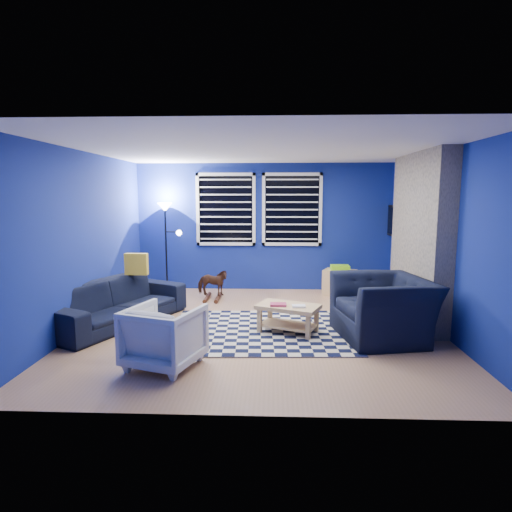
{
  "coord_description": "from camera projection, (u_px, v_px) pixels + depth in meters",
  "views": [
    {
      "loc": [
        0.19,
        -5.94,
        1.89
      ],
      "look_at": [
        -0.07,
        0.3,
        0.99
      ],
      "focal_mm": 30.0,
      "sensor_mm": 36.0,
      "label": 1
    }
  ],
  "objects": [
    {
      "name": "window_left",
      "position": [
        226.0,
        209.0,
        8.39
      ],
      "size": [
        1.17,
        0.06,
        1.42
      ],
      "color": "black",
      "rests_on": "wall_back"
    },
    {
      "name": "armchair_big",
      "position": [
        383.0,
        308.0,
        5.64
      ],
      "size": [
        1.42,
        1.3,
        0.81
      ],
      "primitive_type": "imported",
      "rotation": [
        0.0,
        0.0,
        -1.39
      ],
      "color": "black",
      "rests_on": "floor"
    },
    {
      "name": "rug",
      "position": [
        260.0,
        330.0,
        5.97
      ],
      "size": [
        2.58,
        2.1,
        0.02
      ],
      "primitive_type": "cube",
      "rotation": [
        0.0,
        0.0,
        0.04
      ],
      "color": "black",
      "rests_on": "floor"
    },
    {
      "name": "ceiling",
      "position": [
        260.0,
        149.0,
        5.8
      ],
      "size": [
        5.0,
        5.0,
        0.0
      ],
      "primitive_type": "plane",
      "rotation": [
        3.14,
        0.0,
        0.0
      ],
      "color": "white",
      "rests_on": "wall_back"
    },
    {
      "name": "throw_pillow",
      "position": [
        136.0,
        264.0,
        6.67
      ],
      "size": [
        0.36,
        0.11,
        0.34
      ],
      "primitive_type": "cube",
      "rotation": [
        0.0,
        0.0,
        -0.02
      ],
      "color": "gold",
      "rests_on": "sofa"
    },
    {
      "name": "rocking_horse",
      "position": [
        212.0,
        283.0,
        7.72
      ],
      "size": [
        0.32,
        0.6,
        0.49
      ],
      "primitive_type": "imported",
      "rotation": [
        0.0,
        0.0,
        1.46
      ],
      "color": "#402614",
      "rests_on": "floor"
    },
    {
      "name": "coffee_table",
      "position": [
        288.0,
        313.0,
        5.86
      ],
      "size": [
        0.94,
        0.76,
        0.41
      ],
      "rotation": [
        0.0,
        0.0,
        -0.4
      ],
      "color": "tan",
      "rests_on": "rug"
    },
    {
      "name": "floor",
      "position": [
        260.0,
        327.0,
        6.16
      ],
      "size": [
        5.0,
        5.0,
        0.0
      ],
      "primitive_type": "plane",
      "color": "tan",
      "rests_on": "ground"
    },
    {
      "name": "wall_right",
      "position": [
        441.0,
        242.0,
        5.88
      ],
      "size": [
        0.0,
        5.0,
        5.0
      ],
      "primitive_type": "plane",
      "rotation": [
        1.57,
        0.0,
        -1.57
      ],
      "color": "navy",
      "rests_on": "floor"
    },
    {
      "name": "wall_left",
      "position": [
        84.0,
        240.0,
        6.08
      ],
      "size": [
        0.0,
        5.0,
        5.0
      ],
      "primitive_type": "plane",
      "rotation": [
        1.57,
        0.0,
        1.57
      ],
      "color": "navy",
      "rests_on": "floor"
    },
    {
      "name": "sofa",
      "position": [
        117.0,
        302.0,
        6.26
      ],
      "size": [
        2.37,
        1.72,
        0.65
      ],
      "primitive_type": "imported",
      "rotation": [
        0.0,
        0.0,
        1.14
      ],
      "color": "black",
      "rests_on": "floor"
    },
    {
      "name": "cabinet",
      "position": [
        340.0,
        282.0,
        8.07
      ],
      "size": [
        0.68,
        0.58,
        0.57
      ],
      "rotation": [
        0.0,
        0.0,
        -0.4
      ],
      "color": "tan",
      "rests_on": "floor"
    },
    {
      "name": "tv",
      "position": [
        396.0,
        222.0,
        7.84
      ],
      "size": [
        0.07,
        1.0,
        0.58
      ],
      "color": "black",
      "rests_on": "wall_right"
    },
    {
      "name": "fireplace",
      "position": [
        418.0,
        241.0,
        6.39
      ],
      "size": [
        0.65,
        2.0,
        2.5
      ],
      "color": "gray",
      "rests_on": "floor"
    },
    {
      "name": "wall_back",
      "position": [
        264.0,
        227.0,
        8.45
      ],
      "size": [
        5.0,
        0.0,
        5.0
      ],
      "primitive_type": "plane",
      "rotation": [
        1.57,
        0.0,
        0.0
      ],
      "color": "navy",
      "rests_on": "floor"
    },
    {
      "name": "window_right",
      "position": [
        292.0,
        210.0,
        8.34
      ],
      "size": [
        1.17,
        0.06,
        1.42
      ],
      "color": "black",
      "rests_on": "wall_back"
    },
    {
      "name": "floor_lamp",
      "position": [
        166.0,
        219.0,
        8.25
      ],
      "size": [
        0.47,
        0.29,
        1.73
      ],
      "color": "black",
      "rests_on": "floor"
    },
    {
      "name": "armchair_bent",
      "position": [
        164.0,
        336.0,
        4.72
      ],
      "size": [
        0.93,
        0.95,
        0.69
      ],
      "primitive_type": "imported",
      "rotation": [
        0.0,
        0.0,
        2.82
      ],
      "color": "gray",
      "rests_on": "floor"
    }
  ]
}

